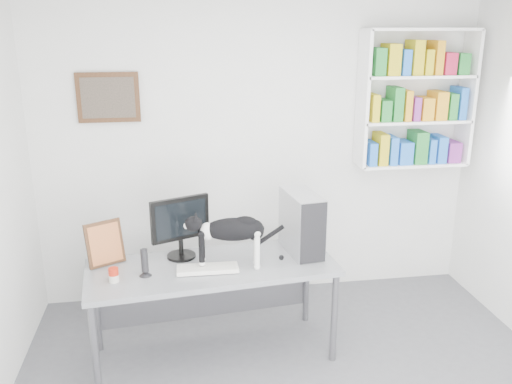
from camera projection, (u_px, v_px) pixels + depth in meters
The scene contains 11 objects.
room at pixel (317, 235), 3.06m from camera, with size 4.01×4.01×2.70m.
bookshelf at pixel (416, 99), 4.86m from camera, with size 1.03×0.28×1.24m, color white.
wall_art at pixel (108, 98), 4.56m from camera, with size 0.52×0.04×0.42m, color #4F2E19.
desk at pixel (213, 311), 4.16m from camera, with size 1.85×0.72×0.77m, color gray.
monitor at pixel (180, 227), 4.11m from camera, with size 0.46×0.22×0.49m, color black.
keyboard at pixel (208, 269), 3.95m from camera, with size 0.45×0.17×0.03m, color silver.
pc_tower at pixel (302, 223), 4.22m from camera, with size 0.21×0.48×0.48m, color #BCBCC2.
speaker at pixel (145, 262), 3.84m from camera, with size 0.09×0.09×0.21m, color black.
leaning_print at pixel (105, 243), 4.01m from camera, with size 0.28×0.11×0.35m, color #4F2E19.
soup_can at pixel (114, 275), 3.77m from camera, with size 0.07×0.07×0.10m, color red.
cat at pixel (231, 242), 3.95m from camera, with size 0.65×0.17×0.40m, color black, non-canonical shape.
Camera 1 is at (-0.78, -2.76, 2.49)m, focal length 38.00 mm.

